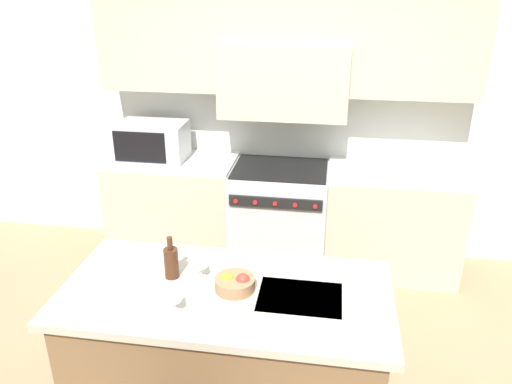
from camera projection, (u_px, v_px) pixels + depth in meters
back_cabinetry at (285, 86)px, 4.29m from camera, size 10.00×0.46×2.70m
back_counter at (280, 214)px, 4.50m from camera, size 3.11×0.62×0.94m
range_stove at (279, 216)px, 4.49m from camera, size 0.83×0.70×0.93m
microwave at (153, 141)px, 4.41m from camera, size 0.59×0.38×0.33m
kitchen_island at (227, 355)px, 2.86m from camera, size 1.78×0.87×0.90m
wine_bottle at (171, 262)px, 2.76m from camera, size 0.08×0.08×0.25m
wine_glass_near at (175, 294)px, 2.46m from camera, size 0.07×0.07×0.16m
wine_glass_far at (201, 261)px, 2.75m from camera, size 0.07×0.07×0.16m
fruit_bowl at (235, 283)px, 2.68m from camera, size 0.22×0.22×0.10m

